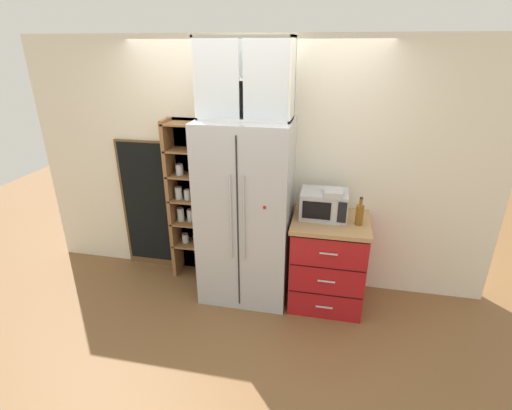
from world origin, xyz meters
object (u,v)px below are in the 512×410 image
Objects in this scene: refrigerator at (246,213)px; microwave at (324,204)px; chalkboard_menu at (147,206)px; bottle_amber at (360,213)px; coffee_maker at (332,204)px; mug_cream at (332,217)px; bottle_cobalt at (332,208)px.

microwave is (0.75, 0.06, 0.13)m from refrigerator.
refrigerator is 1.21× the size of chalkboard_menu.
bottle_amber is (1.08, -0.05, 0.12)m from refrigerator.
bottle_amber is 0.18× the size of chalkboard_menu.
coffee_maker is at bearing -8.02° from chalkboard_menu.
chalkboard_menu is (-2.06, 0.33, -0.20)m from mug_cream.
chalkboard_menu reaches higher than microwave.
coffee_maker is 2.10m from chalkboard_menu.
microwave is 1.42× the size of coffee_maker.
microwave is 0.09m from bottle_cobalt.
microwave is at bearing 162.08° from bottle_amber.
chalkboard_menu reaches higher than mug_cream.
chalkboard_menu reaches higher than bottle_cobalt.
bottle_cobalt is (-0.00, 0.04, 0.08)m from mug_cream.
mug_cream is 0.45× the size of bottle_amber.
bottle_amber is 0.26m from bottle_cobalt.
coffee_maker is 1.15× the size of bottle_amber.
chalkboard_menu reaches higher than coffee_maker.
bottle_cobalt is at bearing 1.04° from refrigerator.
microwave is 0.29× the size of chalkboard_menu.
chalkboard_menu is (-1.97, 0.25, -0.29)m from microwave.
coffee_maker is at bearing 92.72° from mug_cream.
mug_cream is 0.09m from bottle_cobalt.
bottle_amber is at bearing -14.49° from coffee_maker.
coffee_maker reaches higher than microwave.
mug_cream is (0.08, -0.08, -0.09)m from microwave.
coffee_maker is 0.04m from bottle_cobalt.
mug_cream is 0.45× the size of bottle_cobalt.
microwave is 2.01m from chalkboard_menu.
microwave is at bearing 135.44° from mug_cream.
bottle_cobalt is (0.83, 0.02, 0.12)m from refrigerator.
mug_cream is at bearing 173.96° from bottle_amber.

